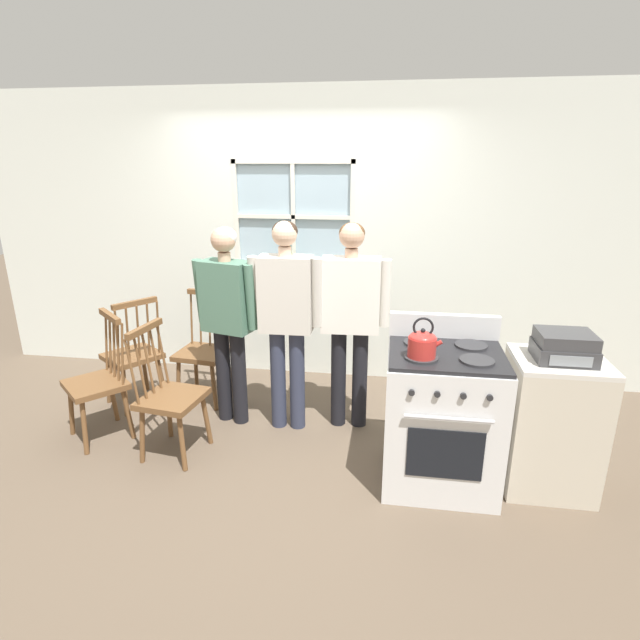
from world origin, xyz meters
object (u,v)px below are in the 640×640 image
at_px(side_counter, 551,424).
at_px(potted_plant, 289,261).
at_px(chair_by_window, 133,356).
at_px(stove, 441,416).
at_px(chair_center_cluster, 99,383).
at_px(kettle, 422,343).
at_px(chair_near_stove, 204,352).
at_px(stereo, 564,347).
at_px(person_elderly_left, 227,310).
at_px(person_adult_right, 350,308).
at_px(person_teen_center, 286,309).
at_px(chair_near_wall, 170,398).

bearing_deg(side_counter, potted_plant, 143.34).
distance_m(chair_by_window, stove, 2.65).
distance_m(chair_center_cluster, kettle, 2.47).
relative_size(chair_near_stove, kettle, 3.95).
height_order(potted_plant, stereo, potted_plant).
distance_m(chair_by_window, side_counter, 3.32).
bearing_deg(person_elderly_left, stove, -4.54).
bearing_deg(person_adult_right, chair_near_stove, 165.80).
distance_m(person_elderly_left, person_teen_center, 0.48).
distance_m(person_elderly_left, stove, 1.79).
xyz_separation_m(person_adult_right, stereo, (1.36, -0.62, 0.00)).
height_order(person_teen_center, side_counter, person_teen_center).
relative_size(person_teen_center, side_counter, 1.84).
xyz_separation_m(chair_by_window, side_counter, (3.24, -0.69, 0.00)).
distance_m(kettle, side_counter, 1.05).
xyz_separation_m(person_adult_right, side_counter, (1.36, -0.60, -0.54)).
bearing_deg(kettle, chair_center_cluster, 172.39).
height_order(chair_by_window, stereo, stereo).
bearing_deg(chair_by_window, stove, 109.70).
xyz_separation_m(chair_near_wall, person_elderly_left, (0.28, 0.54, 0.51)).
height_order(chair_by_window, person_elderly_left, person_elderly_left).
bearing_deg(chair_near_wall, person_elderly_left, -19.56).
xyz_separation_m(chair_near_wall, side_counter, (2.59, 0.01, 0.00)).
bearing_deg(person_teen_center, stove, -26.67).
xyz_separation_m(chair_center_cluster, potted_plant, (1.20, 1.38, 0.71)).
height_order(chair_by_window, stove, stove).
xyz_separation_m(chair_by_window, potted_plant, (1.21, 0.83, 0.71)).
bearing_deg(kettle, potted_plant, 124.69).
height_order(chair_near_wall, person_elderly_left, person_elderly_left).
distance_m(chair_by_window, person_elderly_left, 1.07).
bearing_deg(side_counter, chair_center_cluster, 177.64).
distance_m(chair_center_cluster, person_teen_center, 1.54).
xyz_separation_m(chair_center_cluster, kettle, (2.38, -0.32, 0.58)).
distance_m(chair_center_cluster, side_counter, 3.24).
distance_m(chair_near_wall, person_adult_right, 1.48).
bearing_deg(person_adult_right, chair_near_wall, -156.21).
bearing_deg(stove, person_elderly_left, 160.33).
xyz_separation_m(chair_near_stove, person_teen_center, (0.84, -0.38, 0.54)).
xyz_separation_m(chair_near_wall, chair_near_stove, (-0.08, 0.88, 0.00)).
bearing_deg(chair_center_cluster, person_teen_center, 55.97).
xyz_separation_m(chair_center_cluster, stereo, (3.23, -0.15, 0.54)).
height_order(kettle, potted_plant, potted_plant).
height_order(chair_by_window, person_teen_center, person_teen_center).
distance_m(chair_near_wall, person_elderly_left, 0.79).
xyz_separation_m(chair_center_cluster, side_counter, (3.23, -0.13, 0.00)).
distance_m(stove, stereo, 0.87).
bearing_deg(person_teen_center, chair_center_cluster, -166.51).
bearing_deg(kettle, side_counter, 12.12).
bearing_deg(side_counter, person_elderly_left, 167.20).
height_order(person_adult_right, potted_plant, person_adult_right).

